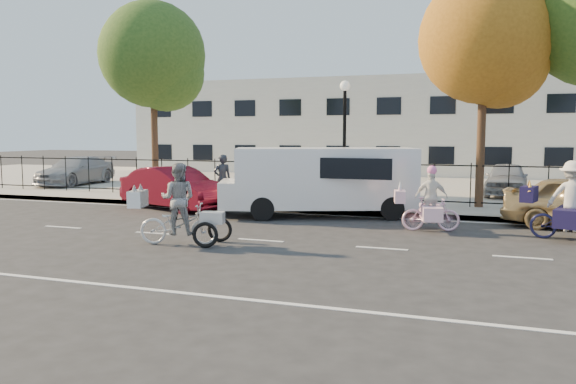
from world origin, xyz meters
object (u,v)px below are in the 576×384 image
at_px(zebra_trike, 179,213).
at_px(lot_car_a, 76,171).
at_px(lot_car_b, 288,175).
at_px(unicorn_bike, 430,207).
at_px(lot_car_c, 294,174).
at_px(white_van, 321,179).
at_px(pedestrian, 222,179).
at_px(lamppost, 345,120).
at_px(bull_bike, 570,209).
at_px(red_sedan, 175,188).
at_px(lot_car_d, 506,179).

distance_m(zebra_trike, lot_car_a, 16.15).
bearing_deg(lot_car_b, unicorn_bike, -49.85).
height_order(lot_car_b, lot_car_c, lot_car_c).
relative_size(white_van, pedestrian, 3.81).
distance_m(lot_car_a, lot_car_b, 10.61).
bearing_deg(lot_car_a, zebra_trike, -44.58).
bearing_deg(unicorn_bike, lamppost, 28.42).
xyz_separation_m(lamppost, lot_car_a, (-14.12, 2.97, -2.29)).
bearing_deg(lot_car_a, pedestrian, -25.96).
bearing_deg(lamppost, pedestrian, -161.21).
height_order(zebra_trike, unicorn_bike, zebra_trike).
distance_m(unicorn_bike, pedestrian, 7.91).
distance_m(bull_bike, lot_car_c, 12.88).
xyz_separation_m(white_van, pedestrian, (-3.92, 0.90, -0.18)).
bearing_deg(lot_car_c, lot_car_b, 132.98).
distance_m(lot_car_a, lot_car_c, 10.98).
distance_m(zebra_trike, lot_car_c, 11.80).
height_order(unicorn_bike, lot_car_a, unicorn_bike).
bearing_deg(lot_car_b, red_sedan, -105.93).
height_order(red_sedan, lot_car_b, red_sedan).
bearing_deg(lot_car_d, lot_car_b, -172.99).
relative_size(lamppost, lot_car_a, 0.93).
relative_size(white_van, lot_car_b, 1.51).
distance_m(lamppost, bull_bike, 8.35).
relative_size(zebra_trike, pedestrian, 1.31).
distance_m(bull_bike, lot_car_a, 22.09).
xyz_separation_m(lot_car_b, lot_car_c, (0.40, -0.34, 0.12)).
bearing_deg(lot_car_d, white_van, -125.61).
relative_size(zebra_trike, lot_car_a, 0.49).
distance_m(unicorn_bike, lot_car_d, 9.00).
height_order(zebra_trike, bull_bike, bull_bike).
xyz_separation_m(white_van, lot_car_b, (-3.38, 6.51, -0.44)).
bearing_deg(pedestrian, lot_car_b, -137.50).
bearing_deg(unicorn_bike, white_van, 52.65).
distance_m(pedestrian, lot_car_c, 5.36).
bearing_deg(lot_car_c, lot_car_d, -1.23).
height_order(zebra_trike, lot_car_a, zebra_trike).
xyz_separation_m(white_van, red_sedan, (-5.28, -0.07, -0.47)).
bearing_deg(lot_car_d, bull_bike, -78.84).
distance_m(zebra_trike, pedestrian, 6.78).
bearing_deg(pedestrian, lot_car_d, 169.93).
bearing_deg(lot_car_a, lot_car_b, 4.38).
distance_m(red_sedan, lot_car_b, 6.85).
height_order(pedestrian, lot_car_a, pedestrian).
bearing_deg(lot_car_c, white_van, -70.57).
height_order(unicorn_bike, lot_car_d, unicorn_bike).
height_order(red_sedan, lot_car_a, lot_car_a).
relative_size(pedestrian, lot_car_d, 0.45).
relative_size(lamppost, pedestrian, 2.48).
height_order(zebra_trike, lot_car_c, zebra_trike).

